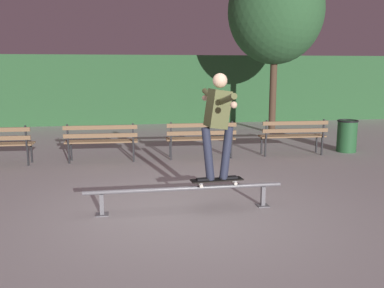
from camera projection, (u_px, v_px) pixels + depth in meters
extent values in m
plane|color=#ADAAA8|center=(186.00, 212.00, 6.19)|extent=(90.00, 90.00, 0.00)
cube|color=#2D5B33|center=(144.00, 89.00, 16.15)|extent=(24.00, 1.20, 2.55)
cylinder|color=slate|center=(185.00, 188.00, 6.19)|extent=(2.94, 0.06, 0.06)
cube|color=slate|center=(102.00, 205.00, 6.03)|extent=(0.06, 0.06, 0.31)
cube|color=slate|center=(102.00, 214.00, 6.05)|extent=(0.18, 0.18, 0.01)
cube|color=slate|center=(263.00, 196.00, 6.42)|extent=(0.06, 0.06, 0.31)
cube|color=slate|center=(263.00, 205.00, 6.45)|extent=(0.18, 0.18, 0.01)
cube|color=black|center=(217.00, 180.00, 6.25)|extent=(0.79, 0.27, 0.02)
cube|color=black|center=(217.00, 179.00, 6.25)|extent=(0.78, 0.26, 0.00)
cube|color=#9E9EA3|center=(234.00, 180.00, 6.32)|extent=(0.06, 0.17, 0.02)
cube|color=#9E9EA3|center=(200.00, 182.00, 6.19)|extent=(0.06, 0.17, 0.02)
cylinder|color=beige|center=(236.00, 183.00, 6.25)|extent=(0.05, 0.03, 0.05)
cylinder|color=beige|center=(232.00, 181.00, 6.40)|extent=(0.05, 0.03, 0.05)
cylinder|color=beige|center=(201.00, 186.00, 6.12)|extent=(0.05, 0.03, 0.05)
cylinder|color=beige|center=(198.00, 183.00, 6.27)|extent=(0.05, 0.03, 0.05)
cube|color=black|center=(228.00, 178.00, 6.29)|extent=(0.27, 0.12, 0.03)
cube|color=black|center=(205.00, 179.00, 6.20)|extent=(0.27, 0.12, 0.03)
cylinder|color=#282D42|center=(226.00, 153.00, 6.22)|extent=(0.22, 0.14, 0.79)
cylinder|color=#282D42|center=(208.00, 154.00, 6.15)|extent=(0.22, 0.14, 0.79)
cube|color=brown|center=(218.00, 109.00, 6.06)|extent=(0.36, 0.39, 0.57)
cylinder|color=brown|center=(227.00, 99.00, 5.67)|extent=(0.14, 0.61, 0.21)
cylinder|color=brown|center=(210.00, 96.00, 6.40)|extent=(0.14, 0.61, 0.21)
sphere|color=beige|center=(234.00, 105.00, 5.42)|extent=(0.09, 0.09, 0.09)
sphere|color=beige|center=(205.00, 98.00, 6.67)|extent=(0.09, 0.09, 0.09)
sphere|color=beige|center=(220.00, 81.00, 6.00)|extent=(0.21, 0.21, 0.21)
cube|color=black|center=(32.00, 153.00, 9.38)|extent=(0.04, 0.04, 0.44)
cube|color=black|center=(28.00, 156.00, 9.07)|extent=(0.04, 0.04, 0.44)
cube|color=black|center=(26.00, 136.00, 8.95)|extent=(0.04, 0.04, 0.44)
cube|color=black|center=(134.00, 150.00, 9.75)|extent=(0.04, 0.04, 0.44)
cube|color=black|center=(134.00, 152.00, 9.44)|extent=(0.04, 0.04, 0.44)
cube|color=black|center=(133.00, 133.00, 9.32)|extent=(0.04, 0.04, 0.44)
cube|color=black|center=(71.00, 151.00, 9.58)|extent=(0.04, 0.04, 0.44)
cube|color=black|center=(69.00, 154.00, 9.26)|extent=(0.04, 0.04, 0.44)
cube|color=black|center=(68.00, 134.00, 9.15)|extent=(0.04, 0.04, 0.44)
cube|color=brown|center=(102.00, 140.00, 9.60)|extent=(1.60, 0.16, 0.04)
cube|color=brown|center=(102.00, 141.00, 9.46)|extent=(1.60, 0.16, 0.04)
cube|color=brown|center=(101.00, 142.00, 9.33)|extent=(1.60, 0.16, 0.04)
cube|color=brown|center=(101.00, 136.00, 9.23)|extent=(1.60, 0.10, 0.09)
cube|color=brown|center=(100.00, 127.00, 9.20)|extent=(1.60, 0.10, 0.09)
cube|color=black|center=(228.00, 147.00, 10.12)|extent=(0.04, 0.04, 0.44)
cube|color=black|center=(231.00, 149.00, 9.81)|extent=(0.04, 0.04, 0.44)
cube|color=black|center=(232.00, 131.00, 9.69)|extent=(0.04, 0.04, 0.44)
cube|color=black|center=(170.00, 148.00, 9.95)|extent=(0.04, 0.04, 0.44)
cube|color=black|center=(171.00, 150.00, 9.63)|extent=(0.04, 0.04, 0.44)
cube|color=black|center=(171.00, 132.00, 9.52)|extent=(0.04, 0.04, 0.44)
cube|color=brown|center=(200.00, 137.00, 9.97)|extent=(1.60, 0.16, 0.04)
cube|color=brown|center=(200.00, 138.00, 9.83)|extent=(1.60, 0.16, 0.04)
cube|color=brown|center=(201.00, 139.00, 9.70)|extent=(1.60, 0.16, 0.04)
cube|color=brown|center=(202.00, 133.00, 9.60)|extent=(1.60, 0.10, 0.09)
cube|color=brown|center=(202.00, 125.00, 9.57)|extent=(1.60, 0.10, 0.09)
cube|color=black|center=(316.00, 144.00, 10.49)|extent=(0.04, 0.04, 0.44)
cube|color=black|center=(322.00, 146.00, 10.18)|extent=(0.04, 0.04, 0.44)
cube|color=black|center=(324.00, 128.00, 10.06)|extent=(0.04, 0.04, 0.44)
cube|color=black|center=(262.00, 145.00, 10.32)|extent=(0.04, 0.04, 0.44)
cube|color=black|center=(265.00, 147.00, 10.00)|extent=(0.04, 0.04, 0.44)
cube|color=black|center=(266.00, 129.00, 9.89)|extent=(0.04, 0.04, 0.44)
cube|color=brown|center=(290.00, 135.00, 10.34)|extent=(1.60, 0.16, 0.04)
cube|color=brown|center=(292.00, 136.00, 10.20)|extent=(1.60, 0.16, 0.04)
cube|color=brown|center=(294.00, 137.00, 10.07)|extent=(1.60, 0.16, 0.04)
cube|color=brown|center=(295.00, 131.00, 9.97)|extent=(1.60, 0.10, 0.09)
cube|color=brown|center=(296.00, 123.00, 9.94)|extent=(1.60, 0.10, 0.09)
cylinder|color=#4C3828|center=(273.00, 93.00, 13.52)|extent=(0.22, 0.22, 2.56)
ellipsoid|color=#2D5B33|center=(276.00, 11.00, 13.07)|extent=(2.97, 2.97, 3.27)
cylinder|color=#23562D|center=(347.00, 136.00, 10.57)|extent=(0.48, 0.48, 0.78)
torus|color=black|center=(348.00, 121.00, 10.50)|extent=(0.52, 0.52, 0.04)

